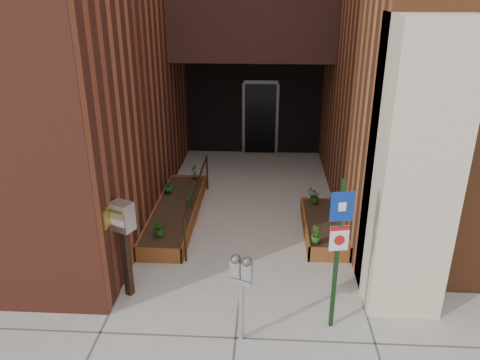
# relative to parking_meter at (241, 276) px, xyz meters

# --- Properties ---
(ground) EXTENTS (80.00, 80.00, 0.00)m
(ground) POSITION_rel_parking_meter_xyz_m (-0.09, 1.00, -1.08)
(ground) COLOR #9E9991
(ground) RESTS_ON ground
(planter_left) EXTENTS (0.90, 3.60, 0.30)m
(planter_left) POSITION_rel_parking_meter_xyz_m (-1.64, 3.70, -0.94)
(planter_left) COLOR brown
(planter_left) RESTS_ON ground
(planter_right) EXTENTS (0.80, 2.20, 0.30)m
(planter_right) POSITION_rel_parking_meter_xyz_m (1.51, 3.20, -0.94)
(planter_right) COLOR brown
(planter_right) RESTS_ON ground
(handrail) EXTENTS (0.04, 3.34, 0.90)m
(handrail) POSITION_rel_parking_meter_xyz_m (-1.14, 3.65, -0.33)
(handrail) COLOR black
(handrail) RESTS_ON ground
(parking_meter) EXTENTS (0.32, 0.20, 1.39)m
(parking_meter) POSITION_rel_parking_meter_xyz_m (0.00, 0.00, 0.00)
(parking_meter) COLOR #A1A1A3
(parking_meter) RESTS_ON ground
(sign_post) EXTENTS (0.32, 0.10, 2.38)m
(sign_post) POSITION_rel_parking_meter_xyz_m (1.33, 0.35, 0.39)
(sign_post) COLOR black
(sign_post) RESTS_ON ground
(payment_dropbox) EXTENTS (0.40, 0.36, 1.67)m
(payment_dropbox) POSITION_rel_parking_meter_xyz_m (-1.90, 0.96, 0.13)
(payment_dropbox) COLOR black
(payment_dropbox) RESTS_ON ground
(shrub_left_a) EXTENTS (0.41, 0.41, 0.32)m
(shrub_left_a) POSITION_rel_parking_meter_xyz_m (-1.70, 2.44, -0.61)
(shrub_left_a) COLOR #235E1B
(shrub_left_a) RESTS_ON planter_left
(shrub_left_b) EXTENTS (0.20, 0.20, 0.33)m
(shrub_left_b) POSITION_rel_parking_meter_xyz_m (-1.34, 3.80, -0.61)
(shrub_left_b) COLOR #1B5317
(shrub_left_b) RESTS_ON planter_left
(shrub_left_c) EXTENTS (0.27, 0.27, 0.38)m
(shrub_left_c) POSITION_rel_parking_meter_xyz_m (-1.94, 4.43, -0.59)
(shrub_left_c) COLOR #17531D
(shrub_left_c) RESTS_ON planter_left
(shrub_left_d) EXTENTS (0.24, 0.24, 0.34)m
(shrub_left_d) POSITION_rel_parking_meter_xyz_m (-1.46, 5.30, -0.60)
(shrub_left_d) COLOR #205C1A
(shrub_left_d) RESTS_ON planter_left
(shrub_right_a) EXTENTS (0.27, 0.27, 0.35)m
(shrub_right_a) POSITION_rel_parking_meter_xyz_m (1.26, 2.30, -0.60)
(shrub_right_a) COLOR #275C1A
(shrub_right_a) RESTS_ON planter_right
(shrub_right_b) EXTENTS (0.20, 0.20, 0.37)m
(shrub_right_b) POSITION_rel_parking_meter_xyz_m (1.75, 3.68, -0.59)
(shrub_right_b) COLOR #19591C
(shrub_right_b) RESTS_ON planter_right
(shrub_right_c) EXTENTS (0.40, 0.40, 0.32)m
(shrub_right_c) POSITION_rel_parking_meter_xyz_m (1.38, 4.05, -0.61)
(shrub_right_c) COLOR #1C5017
(shrub_right_c) RESTS_ON planter_right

